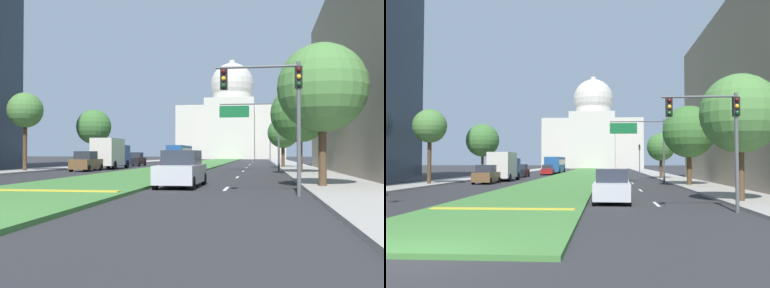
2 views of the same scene
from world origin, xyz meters
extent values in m
plane|color=#2B2B2D|center=(0.00, 64.92, 0.00)|extent=(285.66, 285.66, 0.00)
cube|color=#427A38|center=(0.00, 58.43, 0.07)|extent=(7.04, 116.86, 0.14)
cube|color=gold|center=(0.00, 8.76, 0.16)|extent=(6.33, 0.50, 0.04)
cube|color=silver|center=(7.09, 12.76, 0.00)|extent=(0.16, 2.40, 0.01)
cube|color=silver|center=(7.09, 23.00, 0.00)|extent=(0.16, 2.40, 0.01)
cube|color=silver|center=(7.09, 33.34, 0.00)|extent=(0.16, 2.40, 0.01)
cube|color=silver|center=(7.09, 43.26, 0.00)|extent=(0.16, 2.40, 0.01)
cube|color=silver|center=(7.09, 54.83, 0.00)|extent=(0.16, 2.40, 0.01)
cube|color=silver|center=(7.09, 59.16, 0.00)|extent=(0.16, 2.40, 0.01)
cube|color=silver|center=(7.09, 77.26, 0.00)|extent=(0.16, 2.40, 0.01)
cube|color=silver|center=(7.09, 80.06, 0.00)|extent=(0.16, 2.40, 0.01)
cube|color=#9E9991|center=(-12.65, 51.94, 0.07)|extent=(4.00, 116.86, 0.15)
cube|color=#9E9991|center=(12.65, 51.94, 0.07)|extent=(4.00, 116.86, 0.15)
cube|color=beige|center=(0.00, 129.85, 7.76)|extent=(31.25, 22.84, 15.53)
cube|color=beige|center=(0.00, 116.42, 8.54)|extent=(13.75, 4.00, 17.08)
cylinder|color=beige|center=(0.00, 129.85, 18.05)|extent=(11.79, 11.79, 5.04)
sphere|color=beige|center=(0.00, 129.85, 22.88)|extent=(13.19, 13.19, 13.19)
cylinder|color=beige|center=(0.00, 129.85, 28.81)|extent=(1.80, 1.80, 3.00)
cylinder|color=#515456|center=(10.15, 9.30, 2.60)|extent=(0.16, 0.16, 5.20)
cube|color=black|center=(10.15, 9.30, 4.60)|extent=(0.28, 0.24, 0.84)
sphere|color=#510F0F|center=(10.15, 9.16, 4.88)|extent=(0.18, 0.18, 0.18)
sphere|color=#F2A51E|center=(10.15, 9.16, 4.60)|extent=(0.18, 0.18, 0.18)
sphere|color=#0F4219|center=(10.15, 9.16, 4.32)|extent=(0.18, 0.18, 0.18)
cylinder|color=#515456|center=(8.55, 9.30, 5.05)|extent=(3.20, 0.10, 0.10)
cube|color=black|center=(7.27, 9.30, 4.60)|extent=(0.28, 0.24, 0.84)
sphere|color=#510F0F|center=(7.27, 9.16, 4.88)|extent=(0.18, 0.18, 0.18)
sphere|color=#F2A51E|center=(7.27, 9.16, 4.60)|extent=(0.18, 0.18, 0.18)
sphere|color=#0F4219|center=(7.27, 9.16, 4.32)|extent=(0.18, 0.18, 0.18)
cylinder|color=#515456|center=(10.15, 64.12, 2.60)|extent=(0.16, 0.16, 5.20)
cube|color=black|center=(10.15, 64.12, 4.60)|extent=(0.28, 0.24, 0.84)
sphere|color=#510F0F|center=(10.15, 63.98, 4.88)|extent=(0.18, 0.18, 0.18)
sphere|color=#4C380F|center=(10.15, 63.98, 4.60)|extent=(0.18, 0.18, 0.18)
sphere|color=#1ED838|center=(10.15, 63.98, 4.32)|extent=(0.18, 0.18, 0.18)
cylinder|color=#515456|center=(10.35, 34.09, 3.25)|extent=(0.20, 0.20, 6.50)
cylinder|color=#515456|center=(7.60, 34.09, 6.30)|extent=(5.50, 0.12, 0.12)
cube|color=#146033|center=(6.23, 34.04, 5.60)|extent=(2.80, 0.08, 1.10)
cylinder|color=#4C3823|center=(11.56, 13.32, 1.80)|extent=(0.37, 0.37, 3.60)
sphere|color=#4C7F3D|center=(11.56, 13.32, 4.75)|extent=(4.19, 4.19, 4.19)
cylinder|color=#4C3823|center=(-11.97, 28.67, 2.32)|extent=(0.36, 0.36, 4.64)
sphere|color=#4C7F3D|center=(-11.97, 28.67, 5.50)|extent=(3.13, 3.13, 3.13)
cylinder|color=#4C3823|center=(11.77, 28.32, 1.78)|extent=(0.44, 0.44, 3.57)
sphere|color=#3D7033|center=(11.77, 28.32, 4.84)|extent=(4.62, 4.62, 4.62)
cylinder|color=#4C3823|center=(-11.78, 44.67, 1.88)|extent=(0.34, 0.34, 3.76)
sphere|color=#3D7033|center=(-11.78, 44.67, 4.95)|extent=(4.31, 4.31, 4.31)
cylinder|color=#4C3823|center=(11.16, 42.91, 1.51)|extent=(0.38, 0.38, 3.02)
sphere|color=#3D7033|center=(11.16, 42.91, 3.97)|extent=(3.45, 3.45, 3.45)
cube|color=#BCBCC1|center=(4.80, 13.51, 0.66)|extent=(1.98, 4.53, 0.88)
cube|color=#282D38|center=(4.81, 13.69, 1.45)|extent=(1.71, 2.19, 0.72)
cylinder|color=black|center=(5.63, 11.69, 0.32)|extent=(0.23, 0.64, 0.64)
cylinder|color=black|center=(3.90, 11.73, 0.32)|extent=(0.23, 0.64, 0.64)
cylinder|color=black|center=(5.71, 15.29, 0.32)|extent=(0.23, 0.64, 0.64)
cylinder|color=black|center=(3.97, 15.33, 0.32)|extent=(0.23, 0.64, 0.64)
cube|color=brown|center=(-7.33, 31.35, 0.67)|extent=(1.82, 4.13, 0.90)
cube|color=#282D38|center=(-7.33, 31.18, 1.48)|extent=(1.58, 1.99, 0.73)
cylinder|color=black|center=(-8.15, 32.95, 0.32)|extent=(0.23, 0.64, 0.64)
cylinder|color=black|center=(-6.53, 32.96, 0.32)|extent=(0.23, 0.64, 0.64)
cylinder|color=black|center=(-8.12, 29.74, 0.32)|extent=(0.23, 0.64, 0.64)
cylinder|color=black|center=(-6.50, 29.75, 0.32)|extent=(0.23, 0.64, 0.64)
cube|color=black|center=(-7.43, 48.36, 0.65)|extent=(1.94, 4.15, 0.86)
cube|color=#282D38|center=(-7.43, 48.19, 1.43)|extent=(1.66, 2.01, 0.70)
cylinder|color=black|center=(-8.31, 49.93, 0.32)|extent=(0.24, 0.65, 0.64)
cylinder|color=black|center=(-6.64, 49.98, 0.32)|extent=(0.24, 0.65, 0.64)
cylinder|color=black|center=(-8.22, 46.73, 0.32)|extent=(0.24, 0.65, 0.64)
cylinder|color=black|center=(-6.55, 46.78, 0.32)|extent=(0.24, 0.65, 0.64)
cube|color=maroon|center=(-5.00, 57.49, 0.61)|extent=(2.02, 4.57, 0.78)
cube|color=#282D38|center=(-4.99, 57.31, 1.32)|extent=(1.68, 2.23, 0.64)
cylinder|color=black|center=(-5.90, 59.23, 0.32)|extent=(0.25, 0.65, 0.64)
cylinder|color=black|center=(-4.28, 59.32, 0.32)|extent=(0.25, 0.65, 0.64)
cylinder|color=black|center=(-5.71, 55.66, 0.32)|extent=(0.25, 0.65, 0.64)
cylinder|color=black|center=(-4.09, 55.74, 0.32)|extent=(0.25, 0.65, 0.64)
cube|color=navy|center=(-7.03, 39.61, 1.45)|extent=(2.30, 2.00, 2.20)
cube|color=beige|center=(-7.03, 36.41, 1.80)|extent=(2.30, 4.40, 2.80)
cylinder|color=black|center=(-8.08, 39.61, 0.45)|extent=(0.30, 0.90, 0.90)
cylinder|color=black|center=(-5.98, 39.61, 0.45)|extent=(0.30, 0.90, 0.90)
cylinder|color=black|center=(-8.08, 35.31, 0.45)|extent=(0.30, 0.90, 0.90)
cylinder|color=black|center=(-5.98, 35.31, 0.45)|extent=(0.30, 0.90, 0.90)
cube|color=#1E4C8C|center=(-4.80, 66.03, 1.70)|extent=(2.50, 11.00, 2.50)
cube|color=#232833|center=(-4.80, 66.03, 2.05)|extent=(2.52, 10.12, 0.90)
cylinder|color=black|center=(-5.95, 70.33, 0.50)|extent=(0.32, 1.00, 1.00)
cylinder|color=black|center=(-3.65, 70.33, 0.50)|extent=(0.32, 1.00, 1.00)
cylinder|color=black|center=(-5.95, 62.13, 0.50)|extent=(0.32, 1.00, 1.00)
cylinder|color=black|center=(-3.65, 62.13, 0.50)|extent=(0.32, 1.00, 1.00)
camera|label=1|loc=(8.71, -8.34, 1.67)|focal=41.99mm
camera|label=2|loc=(4.55, -9.29, 2.23)|focal=39.25mm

